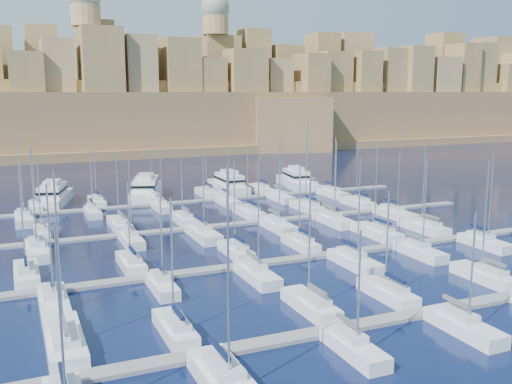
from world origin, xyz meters
name	(u,v)px	position (x,y,z in m)	size (l,w,h in m)	color
ground	(285,236)	(0.00, 0.00, 0.00)	(600.00, 600.00, 0.00)	black
pontoon_near	(432,311)	(0.00, -34.00, 0.20)	(84.00, 2.00, 0.40)	slate
pontoon_mid_near	(323,255)	(0.00, -12.00, 0.20)	(84.00, 2.00, 0.40)	slate
pontoon_mid_far	(259,222)	(0.00, 10.00, 0.20)	(84.00, 2.00, 0.40)	slate
pontoon_far	(216,200)	(0.00, 32.00, 0.20)	(84.00, 2.00, 0.40)	slate
sailboat_0	(65,341)	(-35.22, -27.91, 0.77)	(3.13, 10.43, 16.09)	white
sailboat_1	(175,329)	(-25.56, -29.01, 0.73)	(2.46, 8.20, 13.26)	white
sailboat_2	(311,305)	(-11.14, -28.72, 0.74)	(2.63, 8.78, 14.35)	white
sailboat_3	(388,293)	(-1.69, -28.90, 0.72)	(2.52, 8.41, 12.20)	white
sailboat_4	(485,275)	(12.41, -28.67, 0.75)	(2.66, 8.88, 14.79)	white
sailboat_7	(226,382)	(-24.71, -40.22, 0.79)	(3.21, 10.70, 17.52)	white
sailboat_8	(354,347)	(-12.53, -38.84, 0.71)	(2.36, 7.88, 11.45)	white
sailboat_9	(464,326)	(-0.64, -39.15, 0.72)	(2.56, 8.53, 12.09)	white
sailboat_12	(26,274)	(-37.69, -6.48, 0.75)	(2.78, 9.28, 14.45)	white
sailboat_13	(131,263)	(-25.26, -6.86, 0.72)	(2.55, 8.49, 11.41)	white
sailboat_14	(236,251)	(-10.88, -6.94, 0.74)	(2.50, 8.33, 13.59)	white
sailboat_15	(301,243)	(-0.88, -7.03, 0.72)	(2.45, 8.16, 12.49)	white
sailboat_16	(377,232)	(12.94, -6.06, 0.76)	(3.04, 10.12, 14.89)	white
sailboat_17	(424,227)	(21.99, -6.21, 0.75)	(2.95, 9.82, 14.22)	white
sailboat_18	(54,303)	(-35.40, -17.61, 0.74)	(2.84, 9.46, 13.64)	white
sailboat_19	(162,285)	(-23.75, -16.75, 0.73)	(2.31, 7.71, 12.98)	white
sailboat_20	(257,274)	(-12.32, -17.39, 0.75)	(2.70, 9.01, 14.77)	white
sailboat_21	(355,261)	(1.37, -17.64, 0.75)	(2.85, 9.52, 14.48)	white
sailboat_22	(420,251)	(12.11, -17.24, 0.74)	(2.61, 8.70, 13.93)	white
sailboat_23	(484,242)	(23.79, -17.23, 0.74)	(2.60, 8.67, 13.97)	white
sailboat_24	(42,232)	(-34.84, 14.67, 0.72)	(2.26, 7.53, 12.38)	white
sailboat_25	(120,224)	(-22.74, 15.53, 0.74)	(2.79, 9.30, 13.05)	white
sailboat_26	(183,219)	(-11.94, 15.19, 0.74)	(2.58, 8.59, 13.69)	white
sailboat_27	(249,212)	(0.42, 15.55, 0.75)	(2.80, 9.34, 14.45)	white
sailboat_28	(307,207)	(12.40, 15.59, 0.76)	(2.82, 9.41, 15.33)	white
sailboat_29	(358,203)	(23.60, 15.43, 0.75)	(2.73, 9.09, 14.75)	white
sailboat_30	(37,250)	(-36.01, 4.16, 0.76)	(2.97, 9.91, 15.31)	white
sailboat_31	(131,239)	(-22.96, 4.84, 0.74)	(2.56, 8.53, 13.62)	white
sailboat_32	(203,233)	(-12.09, 4.00, 0.76)	(3.07, 10.24, 14.09)	white
sailboat_33	(278,225)	(0.80, 4.30, 0.75)	(2.89, 9.64, 14.17)	white
sailboat_34	(333,220)	(11.24, 4.26, 0.75)	(2.91, 9.71, 14.44)	white
sailboat_35	(395,214)	(24.04, 4.09, 0.77)	(3.02, 10.06, 16.27)	white
sailboat_36	(35,206)	(-34.82, 36.72, 0.72)	(2.29, 7.64, 12.72)	white
sailboat_37	(97,201)	(-23.38, 37.22, 0.74)	(2.60, 8.65, 13.60)	white
sailboat_38	(152,197)	(-12.19, 37.34, 0.75)	(2.67, 8.90, 14.59)	white
sailboat_39	(207,193)	(-0.14, 37.58, 0.74)	(2.82, 9.40, 13.28)	white
sailboat_40	(260,189)	(12.33, 37.50, 0.74)	(2.77, 9.23, 13.41)	white
sailboat_41	(308,185)	(24.57, 37.51, 0.76)	(2.77, 9.25, 15.86)	white
sailboat_42	(24,218)	(-37.13, 26.21, 0.76)	(2.95, 9.82, 15.68)	white
sailboat_43	(93,212)	(-25.52, 27.18, 0.72)	(2.36, 7.85, 12.16)	white
sailboat_44	(161,206)	(-12.80, 27.15, 0.72)	(2.37, 7.91, 12.54)	white
sailboat_45	(228,201)	(0.58, 26.76, 0.73)	(2.61, 8.71, 12.77)	white
sailboat_46	(281,197)	(12.18, 26.71, 0.73)	(2.64, 8.80, 13.06)	white
sailboat_47	(333,193)	(24.51, 26.39, 0.74)	(2.84, 9.46, 13.11)	white
motor_yacht_a	(53,196)	(-31.23, 41.36, 1.73)	(9.00, 17.05, 5.25)	white
motor_yacht_b	(146,189)	(-12.29, 42.41, 1.73)	(11.00, 19.32, 5.25)	white
motor_yacht_c	(229,184)	(6.18, 41.15, 1.73)	(5.03, 16.01, 5.25)	white
motor_yacht_d	(295,180)	(22.96, 40.97, 1.73)	(6.93, 16.07, 5.25)	white
fortified_city	(112,110)	(-0.19, 155.26, 14.74)	(460.00, 108.95, 59.52)	brown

